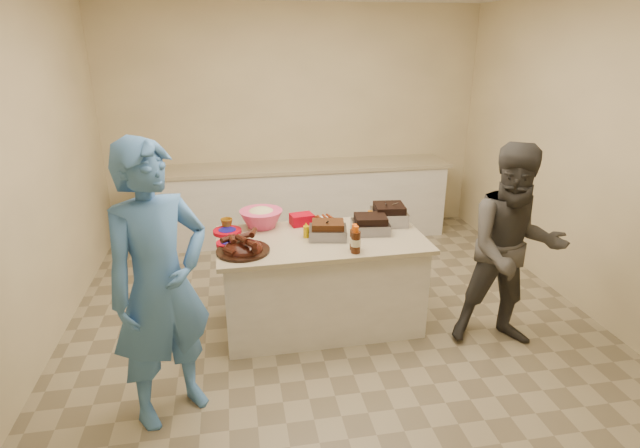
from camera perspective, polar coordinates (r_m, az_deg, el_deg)
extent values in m
cube|color=#47230F|center=(4.03, 0.90, -1.61)|extent=(0.33, 0.28, 0.09)
cube|color=black|center=(4.17, 5.75, -0.93)|extent=(0.33, 0.28, 0.09)
cube|color=gray|center=(4.39, 7.84, 0.09)|extent=(0.32, 0.32, 0.12)
cylinder|color=silver|center=(4.37, 0.03, 0.15)|extent=(0.34, 0.34, 0.05)
cube|color=orange|center=(4.41, 7.41, 0.18)|extent=(0.35, 0.29, 0.08)
cylinder|color=#3C1B0A|center=(3.83, 3.91, -2.91)|extent=(0.07, 0.07, 0.20)
cylinder|color=#3C1B0A|center=(3.77, 4.08, -3.27)|extent=(0.07, 0.07, 0.21)
cylinder|color=#D5AA06|center=(4.05, -1.59, -1.54)|extent=(0.05, 0.05, 0.13)
imported|color=silver|center=(4.21, 0.11, -0.64)|extent=(0.13, 0.04, 0.13)
cylinder|color=#A60013|center=(4.20, -10.54, -1.02)|extent=(0.24, 0.24, 0.03)
cylinder|color=#A60013|center=(3.96, -10.45, -2.38)|extent=(0.19, 0.19, 0.03)
imported|color=#905F12|center=(4.29, -10.57, -0.57)|extent=(0.10, 0.10, 0.10)
cube|color=#A60013|center=(4.32, -2.10, -0.06)|extent=(0.21, 0.17, 0.09)
imported|color=#447BC3|center=(3.66, -16.17, -19.57)|extent=(1.57, 1.87, 0.43)
imported|color=#46433E|center=(4.42, 19.83, -12.38)|extent=(1.11, 1.75, 0.61)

